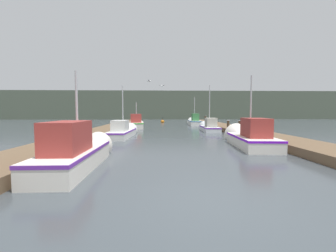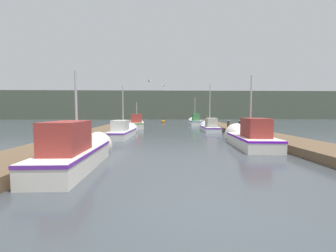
% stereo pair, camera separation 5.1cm
% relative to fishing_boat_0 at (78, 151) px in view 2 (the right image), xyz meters
% --- Properties ---
extents(ground_plane, '(200.00, 200.00, 0.00)m').
position_rel_fishing_boat_0_xyz_m(ground_plane, '(3.93, -3.44, -0.54)').
color(ground_plane, '#3D4449').
extents(dock_left, '(2.46, 40.00, 0.39)m').
position_rel_fishing_boat_0_xyz_m(dock_left, '(-2.06, 12.56, -0.34)').
color(dock_left, brown).
rests_on(dock_left, ground_plane).
extents(dock_right, '(2.46, 40.00, 0.39)m').
position_rel_fishing_boat_0_xyz_m(dock_right, '(9.93, 12.56, -0.34)').
color(dock_right, brown).
rests_on(dock_right, ground_plane).
extents(distant_shore_ridge, '(120.00, 16.00, 6.72)m').
position_rel_fishing_boat_0_xyz_m(distant_shore_ridge, '(3.93, 52.76, 2.83)').
color(distant_shore_ridge, '#4C5647').
rests_on(distant_shore_ridge, ground_plane).
extents(fishing_boat_0, '(1.41, 5.29, 3.60)m').
position_rel_fishing_boat_0_xyz_m(fishing_boat_0, '(0.00, 0.00, 0.00)').
color(fishing_boat_0, silver).
rests_on(fishing_boat_0, ground_plane).
extents(fishing_boat_1, '(2.08, 5.47, 4.33)m').
position_rel_fishing_boat_0_xyz_m(fishing_boat_1, '(7.81, 4.51, -0.06)').
color(fishing_boat_1, silver).
rests_on(fishing_boat_1, ground_plane).
extents(fishing_boat_2, '(1.62, 5.77, 4.20)m').
position_rel_fishing_boat_0_xyz_m(fishing_boat_2, '(0.08, 9.33, -0.14)').
color(fishing_boat_2, silver).
rests_on(fishing_boat_2, ground_plane).
extents(fishing_boat_3, '(1.56, 4.76, 4.83)m').
position_rel_fishing_boat_0_xyz_m(fishing_boat_3, '(7.62, 13.74, -0.14)').
color(fishing_boat_3, silver).
rests_on(fishing_boat_3, ground_plane).
extents(fishing_boat_4, '(1.94, 5.22, 3.34)m').
position_rel_fishing_boat_0_xyz_m(fishing_boat_4, '(0.15, 18.23, -0.03)').
color(fishing_boat_4, silver).
rests_on(fishing_boat_4, ground_plane).
extents(fishing_boat_5, '(1.55, 5.21, 4.17)m').
position_rel_fishing_boat_0_xyz_m(fishing_boat_5, '(7.62, 23.07, -0.05)').
color(fishing_boat_5, silver).
rests_on(fishing_boat_5, ground_plane).
extents(mooring_piling_0, '(0.28, 0.28, 1.35)m').
position_rel_fishing_boat_0_xyz_m(mooring_piling_0, '(8.62, 20.24, 0.14)').
color(mooring_piling_0, '#473523').
rests_on(mooring_piling_0, ground_plane).
extents(mooring_piling_1, '(0.23, 0.23, 1.28)m').
position_rel_fishing_boat_0_xyz_m(mooring_piling_1, '(8.60, 8.06, 0.11)').
color(mooring_piling_1, '#473523').
rests_on(mooring_piling_1, ground_plane).
extents(mooring_piling_2, '(0.25, 0.25, 1.15)m').
position_rel_fishing_boat_0_xyz_m(mooring_piling_2, '(8.78, 11.38, 0.05)').
color(mooring_piling_2, '#473523').
rests_on(mooring_piling_2, ground_plane).
extents(mooring_piling_3, '(0.24, 0.24, 1.15)m').
position_rel_fishing_boat_0_xyz_m(mooring_piling_3, '(8.57, 7.28, 0.05)').
color(mooring_piling_3, '#473523').
rests_on(mooring_piling_3, ground_plane).
extents(channel_buoy, '(0.60, 0.60, 1.10)m').
position_rel_fishing_boat_0_xyz_m(channel_buoy, '(3.32, 29.52, -0.37)').
color(channel_buoy, '#BF6513').
rests_on(channel_buoy, ground_plane).
extents(seagull_lead, '(0.29, 0.55, 0.12)m').
position_rel_fishing_boat_0_xyz_m(seagull_lead, '(2.11, 7.80, 3.46)').
color(seagull_lead, white).
extents(seagull_1, '(0.54, 0.36, 0.12)m').
position_rel_fishing_boat_0_xyz_m(seagull_1, '(3.06, 12.88, 3.71)').
color(seagull_1, white).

